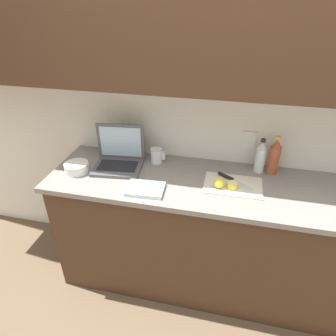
# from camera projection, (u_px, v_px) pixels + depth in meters

# --- Properties ---
(ground_plane) EXTENTS (12.00, 12.00, 0.00)m
(ground_plane) POSITION_uv_depth(u_px,v_px,m) (214.00, 280.00, 2.31)
(ground_plane) COLOR brown
(ground_plane) RESTS_ON ground
(wall_back) EXTENTS (5.20, 0.38, 2.60)m
(wall_back) POSITION_uv_depth(u_px,v_px,m) (239.00, 64.00, 1.70)
(wall_back) COLOR white
(wall_back) RESTS_ON ground_plane
(counter_unit) EXTENTS (2.26, 0.60, 0.89)m
(counter_unit) POSITION_uv_depth(u_px,v_px,m) (222.00, 236.00, 2.07)
(counter_unit) COLOR #472D1E
(counter_unit) RESTS_ON ground_plane
(laptop) EXTENTS (0.35, 0.29, 0.27)m
(laptop) POSITION_uv_depth(u_px,v_px,m) (119.00, 157.00, 2.03)
(laptop) COLOR #515156
(laptop) RESTS_ON counter_unit
(cutting_board) EXTENTS (0.35, 0.24, 0.01)m
(cutting_board) POSITION_uv_depth(u_px,v_px,m) (233.00, 185.00, 1.84)
(cutting_board) COLOR silver
(cutting_board) RESTS_ON counter_unit
(knife) EXTENTS (0.22, 0.16, 0.02)m
(knife) POSITION_uv_depth(u_px,v_px,m) (230.00, 178.00, 1.88)
(knife) COLOR silver
(knife) RESTS_ON cutting_board
(lemon_half_cut) EXTENTS (0.07, 0.07, 0.03)m
(lemon_half_cut) POSITION_uv_depth(u_px,v_px,m) (232.00, 185.00, 1.80)
(lemon_half_cut) COLOR yellow
(lemon_half_cut) RESTS_ON cutting_board
(lemon_whole_beside) EXTENTS (0.06, 0.06, 0.06)m
(lemon_whole_beside) POSITION_uv_depth(u_px,v_px,m) (219.00, 183.00, 1.80)
(lemon_whole_beside) COLOR yellow
(lemon_whole_beside) RESTS_ON cutting_board
(bottle_green_soda) EXTENTS (0.07, 0.07, 0.26)m
(bottle_green_soda) POSITION_uv_depth(u_px,v_px,m) (274.00, 157.00, 1.91)
(bottle_green_soda) COLOR #A34C2D
(bottle_green_soda) RESTS_ON counter_unit
(bottle_oil_tall) EXTENTS (0.07, 0.07, 0.23)m
(bottle_oil_tall) POSITION_uv_depth(u_px,v_px,m) (261.00, 157.00, 1.94)
(bottle_oil_tall) COLOR silver
(bottle_oil_tall) RESTS_ON counter_unit
(measuring_cup) EXTENTS (0.10, 0.08, 0.10)m
(measuring_cup) POSITION_uv_depth(u_px,v_px,m) (157.00, 156.00, 2.07)
(measuring_cup) COLOR silver
(measuring_cup) RESTS_ON counter_unit
(bowl_white) EXTENTS (0.16, 0.16, 0.06)m
(bowl_white) POSITION_uv_depth(u_px,v_px,m) (77.00, 167.00, 1.97)
(bowl_white) COLOR white
(bowl_white) RESTS_ON counter_unit
(dish_towel) EXTENTS (0.23, 0.17, 0.02)m
(dish_towel) POSITION_uv_depth(u_px,v_px,m) (145.00, 189.00, 1.79)
(dish_towel) COLOR white
(dish_towel) RESTS_ON counter_unit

